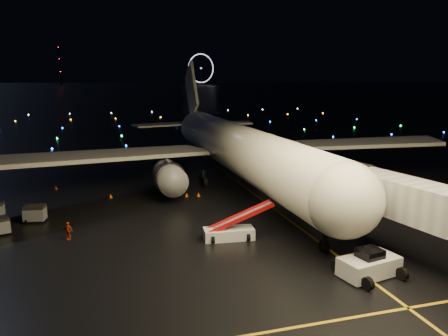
{
  "coord_description": "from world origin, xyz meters",
  "views": [
    {
      "loc": [
        -6.27,
        -31.0,
        14.42
      ],
      "look_at": [
        6.18,
        12.0,
        5.0
      ],
      "focal_mm": 35.0,
      "sensor_mm": 36.0,
      "label": 1
    }
  ],
  "objects_px": {
    "pushback_tug": "(369,263)",
    "crew_c": "(68,231)",
    "airliner": "(230,120)",
    "baggage_cart_1": "(35,214)",
    "belt_loader": "(229,222)"
  },
  "relations": [
    {
      "from": "pushback_tug",
      "to": "crew_c",
      "type": "distance_m",
      "value": 25.76
    },
    {
      "from": "airliner",
      "to": "baggage_cart_1",
      "type": "relative_size",
      "value": 30.44
    },
    {
      "from": "airliner",
      "to": "crew_c",
      "type": "bearing_deg",
      "value": -140.36
    },
    {
      "from": "belt_loader",
      "to": "crew_c",
      "type": "relative_size",
      "value": 3.94
    },
    {
      "from": "crew_c",
      "to": "baggage_cart_1",
      "type": "distance_m",
      "value": 7.09
    },
    {
      "from": "pushback_tug",
      "to": "belt_loader",
      "type": "relative_size",
      "value": 0.67
    },
    {
      "from": "airliner",
      "to": "crew_c",
      "type": "relative_size",
      "value": 36.25
    },
    {
      "from": "crew_c",
      "to": "belt_loader",
      "type": "bearing_deg",
      "value": 23.02
    },
    {
      "from": "pushback_tug",
      "to": "crew_c",
      "type": "relative_size",
      "value": 2.63
    },
    {
      "from": "pushback_tug",
      "to": "belt_loader",
      "type": "distance_m",
      "value": 12.68
    },
    {
      "from": "belt_loader",
      "to": "baggage_cart_1",
      "type": "xyz_separation_m",
      "value": [
        -17.43,
        10.08,
        -0.75
      ]
    },
    {
      "from": "pushback_tug",
      "to": "baggage_cart_1",
      "type": "xyz_separation_m",
      "value": [
        -25.17,
        20.11,
        -0.2
      ]
    },
    {
      "from": "belt_loader",
      "to": "crew_c",
      "type": "height_order",
      "value": "belt_loader"
    },
    {
      "from": "crew_c",
      "to": "baggage_cart_1",
      "type": "relative_size",
      "value": 0.84
    },
    {
      "from": "crew_c",
      "to": "baggage_cart_1",
      "type": "bearing_deg",
      "value": 158.34
    }
  ]
}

